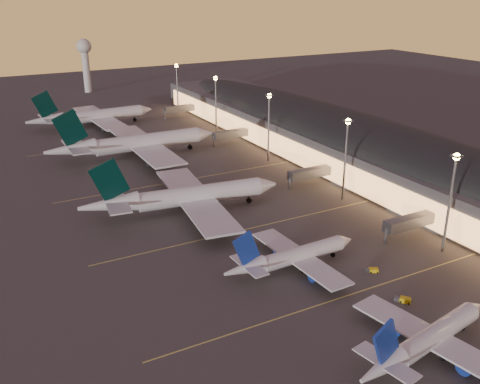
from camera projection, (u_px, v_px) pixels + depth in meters
name	position (u px, v px, depth m)	size (l,w,h in m)	color
ground	(328.00, 287.00, 119.41)	(700.00, 700.00, 0.00)	#3E3C39
airliner_narrow_south	(427.00, 340.00, 95.98)	(36.38, 32.88, 13.02)	silver
airliner_narrow_north	(292.00, 257.00, 125.48)	(36.11, 32.19, 12.92)	silver
airliner_wide_near	(184.00, 197.00, 156.59)	(59.96, 55.05, 19.19)	silver
airliner_wide_mid	(134.00, 143.00, 207.23)	(67.05, 60.84, 21.52)	silver
airliner_wide_far	(92.00, 116.00, 252.35)	(60.16, 54.83, 19.25)	silver
terminal_building	(344.00, 138.00, 203.12)	(56.35, 255.00, 17.46)	#494A4E
light_masts	(299.00, 127.00, 182.32)	(2.20, 217.20, 25.90)	slate
radar_tower	(85.00, 56.00, 328.92)	(9.00, 9.00, 32.50)	silver
lane_markings	(242.00, 222.00, 152.17)	(90.00, 180.36, 0.00)	#D8C659
baggage_tug_c	(372.00, 270.00, 125.43)	(3.32, 2.68, 0.94)	gold
baggage_tug_d	(403.00, 300.00, 113.60)	(3.08, 3.54, 1.02)	gold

